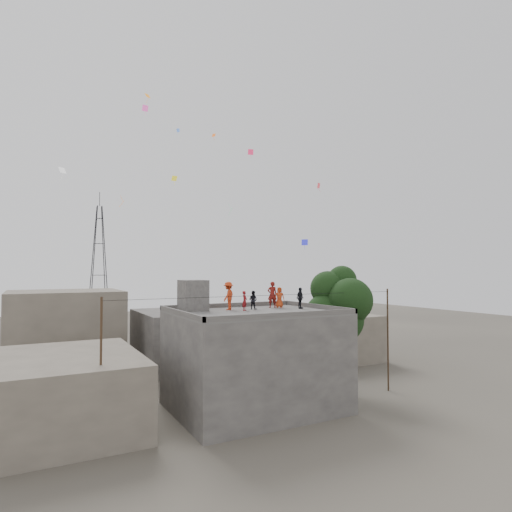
{
  "coord_description": "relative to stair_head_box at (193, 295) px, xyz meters",
  "views": [
    {
      "loc": [
        -12.75,
        -24.2,
        8.7
      ],
      "look_at": [
        0.52,
        0.77,
        9.69
      ],
      "focal_mm": 30.0,
      "sensor_mm": 36.0,
      "label": 1
    }
  ],
  "objects": [
    {
      "name": "ground",
      "position": [
        3.2,
        -2.6,
        -7.1
      ],
      "size": [
        140.0,
        140.0,
        0.0
      ],
      "primitive_type": "plane",
      "color": "#3E3B33",
      "rests_on": "ground"
    },
    {
      "name": "main_building",
      "position": [
        3.2,
        -2.6,
        -4.05
      ],
      "size": [
        10.0,
        8.0,
        6.1
      ],
      "color": "#43413F",
      "rests_on": "ground"
    },
    {
      "name": "parapet",
      "position": [
        3.2,
        -2.6,
        -0.85
      ],
      "size": [
        10.0,
        8.0,
        0.3
      ],
      "color": "#43413F",
      "rests_on": "main_building"
    },
    {
      "name": "stair_head_box",
      "position": [
        0.0,
        0.0,
        0.0
      ],
      "size": [
        1.6,
        1.8,
        2.0
      ],
      "primitive_type": "cube",
      "color": "#43413F",
      "rests_on": "main_building"
    },
    {
      "name": "neighbor_west",
      "position": [
        -7.8,
        -0.6,
        -5.1
      ],
      "size": [
        8.0,
        10.0,
        4.0
      ],
      "primitive_type": "cube",
      "color": "#60574C",
      "rests_on": "ground"
    },
    {
      "name": "neighbor_north",
      "position": [
        5.2,
        11.4,
        -4.6
      ],
      "size": [
        12.0,
        9.0,
        5.0
      ],
      "primitive_type": "cube",
      "color": "#43413F",
      "rests_on": "ground"
    },
    {
      "name": "neighbor_northwest",
      "position": [
        -6.8,
        13.4,
        -3.6
      ],
      "size": [
        9.0,
        8.0,
        7.0
      ],
      "primitive_type": "cube",
      "color": "#60574C",
      "rests_on": "ground"
    },
    {
      "name": "neighbor_east",
      "position": [
        17.2,
        7.4,
        -4.9
      ],
      "size": [
        7.0,
        8.0,
        4.4
      ],
      "primitive_type": "cube",
      "color": "#60574C",
      "rests_on": "ground"
    },
    {
      "name": "tree",
      "position": [
        10.57,
        -2.0,
        -1.0
      ],
      "size": [
        4.9,
        4.6,
        9.1
      ],
      "color": "black",
      "rests_on": "ground"
    },
    {
      "name": "utility_line",
      "position": [
        3.7,
        -3.85,
        -3.27
      ],
      "size": [
        20.12,
        0.62,
        7.4
      ],
      "color": "black",
      "rests_on": "ground"
    },
    {
      "name": "transmission_tower",
      "position": [
        -0.8,
        37.4,
        1.97
      ],
      "size": [
        2.97,
        2.97,
        20.01
      ],
      "color": "black",
      "rests_on": "ground"
    },
    {
      "name": "person_red_adult",
      "position": [
        5.7,
        -0.56,
        -0.08
      ],
      "size": [
        0.78,
        0.65,
        1.84
      ],
      "primitive_type": "imported",
      "rotation": [
        0.0,
        0.0,
        2.79
      ],
      "color": "maroon",
      "rests_on": "main_building"
    },
    {
      "name": "person_orange_child",
      "position": [
        6.13,
        -0.82,
        -0.27
      ],
      "size": [
        0.85,
        0.74,
        1.46
      ],
      "primitive_type": "imported",
      "rotation": [
        0.0,
        0.0,
        -0.49
      ],
      "color": "#C93E17",
      "rests_on": "main_building"
    },
    {
      "name": "person_dark_child",
      "position": [
        3.9,
        -1.07,
        -0.37
      ],
      "size": [
        0.74,
        0.77,
        1.26
      ],
      "primitive_type": "imported",
      "rotation": [
        0.0,
        0.0,
        2.17
      ],
      "color": "black",
      "rests_on": "main_building"
    },
    {
      "name": "person_dark_adult",
      "position": [
        7.04,
        -2.09,
        -0.27
      ],
      "size": [
        0.92,
        0.72,
        1.46
      ],
      "primitive_type": "imported",
      "rotation": [
        0.0,
        0.0,
        0.49
      ],
      "color": "black",
      "rests_on": "main_building"
    },
    {
      "name": "person_orange_adult",
      "position": [
        2.25,
        -0.67,
        -0.06
      ],
      "size": [
        1.36,
        1.34,
        1.88
      ],
      "primitive_type": "imported",
      "rotation": [
        0.0,
        0.0,
        -2.38
      ],
      "color": "red",
      "rests_on": "main_building"
    },
    {
      "name": "person_red_child",
      "position": [
        2.98,
        -1.64,
        -0.36
      ],
      "size": [
        0.55,
        0.54,
        1.28
      ],
      "primitive_type": "imported",
      "rotation": [
        0.0,
        0.0,
        0.73
      ],
      "color": "maroon",
      "rests_on": "main_building"
    },
    {
      "name": "kites",
      "position": [
        2.67,
        4.63,
        9.49
      ],
      "size": [
        21.56,
        13.79,
        11.81
      ],
      "color": "orange",
      "rests_on": "ground"
    }
  ]
}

